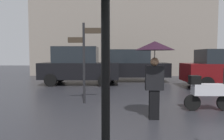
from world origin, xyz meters
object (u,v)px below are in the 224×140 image
at_px(parked_car_right, 79,66).
at_px(street_signpost, 84,55).
at_px(parked_car_left, 132,65).
at_px(parked_scooter, 207,91).
at_px(pedestrian_with_umbrella, 155,57).

relative_size(parked_car_right, street_signpost, 1.60).
bearing_deg(parked_car_left, parked_scooter, -88.11).
distance_m(parked_scooter, parked_car_left, 7.13).
bearing_deg(pedestrian_with_umbrella, street_signpost, 14.83).
bearing_deg(street_signpost, pedestrian_with_umbrella, -40.89).
distance_m(parked_scooter, street_signpost, 3.90).
distance_m(pedestrian_with_umbrella, parked_car_left, 7.80).
xyz_separation_m(parked_scooter, parked_car_left, (-1.64, 6.93, 0.41)).
distance_m(parked_scooter, parked_car_right, 7.20).
height_order(pedestrian_with_umbrella, parked_car_right, parked_car_right).
bearing_deg(parked_scooter, street_signpost, -174.00).
xyz_separation_m(pedestrian_with_umbrella, parked_car_right, (-2.97, 6.33, -0.51)).
xyz_separation_m(pedestrian_with_umbrella, parked_car_left, (0.03, 7.78, -0.56)).
height_order(pedestrian_with_umbrella, parked_scooter, pedestrian_with_umbrella).
xyz_separation_m(parked_scooter, parked_car_right, (-4.64, 5.48, 0.47)).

